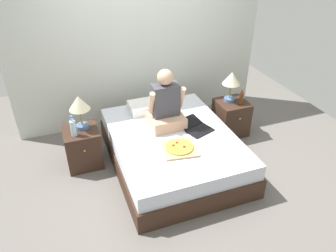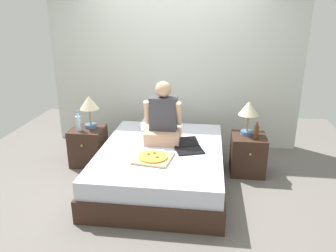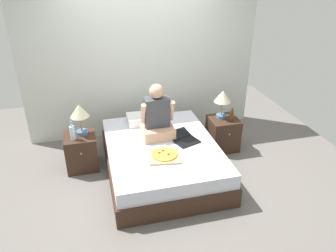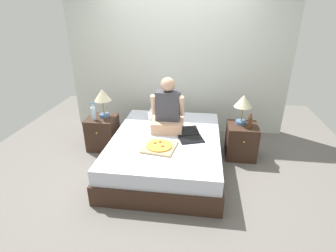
{
  "view_description": "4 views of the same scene",
  "coord_description": "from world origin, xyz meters",
  "px_view_note": "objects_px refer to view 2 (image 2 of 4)",
  "views": [
    {
      "loc": [
        -1.26,
        -3.22,
        2.75
      ],
      "look_at": [
        -0.08,
        -0.05,
        0.63
      ],
      "focal_mm": 35.0,
      "sensor_mm": 36.0,
      "label": 1
    },
    {
      "loc": [
        0.55,
        -3.65,
        2.05
      ],
      "look_at": [
        0.1,
        -0.15,
        0.81
      ],
      "focal_mm": 35.0,
      "sensor_mm": 36.0,
      "label": 2
    },
    {
      "loc": [
        -0.88,
        -3.8,
        2.75
      ],
      "look_at": [
        0.1,
        0.04,
        0.7
      ],
      "focal_mm": 35.0,
      "sensor_mm": 36.0,
      "label": 3
    },
    {
      "loc": [
        0.46,
        -3.24,
        2.11
      ],
      "look_at": [
        0.04,
        -0.08,
        0.66
      ],
      "focal_mm": 28.0,
      "sensor_mm": 36.0,
      "label": 4
    }
  ],
  "objects_px": {
    "person_seated": "(163,120)",
    "laptop": "(188,148)",
    "water_bottle": "(78,123)",
    "lamp_on_right_nightstand": "(249,111)",
    "pizza_box": "(153,158)",
    "beer_bottle": "(256,132)",
    "nightstand_right": "(248,154)",
    "nightstand_left": "(89,146)",
    "lamp_on_left_nightstand": "(89,105)",
    "bed": "(161,165)"
  },
  "relations": [
    {
      "from": "person_seated",
      "to": "pizza_box",
      "type": "height_order",
      "value": "person_seated"
    },
    {
      "from": "bed",
      "to": "nightstand_right",
      "type": "distance_m",
      "value": 1.17
    },
    {
      "from": "lamp_on_left_nightstand",
      "to": "beer_bottle",
      "type": "xyz_separation_m",
      "value": [
        2.22,
        -0.15,
        -0.23
      ]
    },
    {
      "from": "nightstand_right",
      "to": "beer_bottle",
      "type": "xyz_separation_m",
      "value": [
        0.07,
        -0.1,
        0.36
      ]
    },
    {
      "from": "nightstand_left",
      "to": "lamp_on_right_nightstand",
      "type": "relative_size",
      "value": 1.15
    },
    {
      "from": "laptop",
      "to": "pizza_box",
      "type": "xyz_separation_m",
      "value": [
        -0.37,
        -0.33,
        -0.0
      ]
    },
    {
      "from": "nightstand_left",
      "to": "laptop",
      "type": "distance_m",
      "value": 1.5
    },
    {
      "from": "bed",
      "to": "lamp_on_right_nightstand",
      "type": "xyz_separation_m",
      "value": [
        1.06,
        0.46,
        0.62
      ]
    },
    {
      "from": "lamp_on_left_nightstand",
      "to": "water_bottle",
      "type": "distance_m",
      "value": 0.28
    },
    {
      "from": "nightstand_right",
      "to": "bed",
      "type": "bearing_deg",
      "value": -159.68
    },
    {
      "from": "nightstand_left",
      "to": "lamp_on_left_nightstand",
      "type": "bearing_deg",
      "value": 51.38
    },
    {
      "from": "lamp_on_left_nightstand",
      "to": "pizza_box",
      "type": "xyz_separation_m",
      "value": [
        1.01,
        -0.78,
        -0.37
      ]
    },
    {
      "from": "laptop",
      "to": "nightstand_left",
      "type": "bearing_deg",
      "value": 164.32
    },
    {
      "from": "water_bottle",
      "to": "person_seated",
      "type": "bearing_deg",
      "value": -3.99
    },
    {
      "from": "lamp_on_left_nightstand",
      "to": "nightstand_right",
      "type": "distance_m",
      "value": 2.23
    },
    {
      "from": "nightstand_right",
      "to": "laptop",
      "type": "relative_size",
      "value": 1.05
    },
    {
      "from": "lamp_on_left_nightstand",
      "to": "person_seated",
      "type": "xyz_separation_m",
      "value": [
        1.05,
        -0.22,
        -0.1
      ]
    },
    {
      "from": "lamp_on_right_nightstand",
      "to": "pizza_box",
      "type": "xyz_separation_m",
      "value": [
        -1.11,
        -0.78,
        -0.37
      ]
    },
    {
      "from": "nightstand_right",
      "to": "pizza_box",
      "type": "distance_m",
      "value": 1.37
    },
    {
      "from": "nightstand_left",
      "to": "lamp_on_right_nightstand",
      "type": "xyz_separation_m",
      "value": [
        2.16,
        0.05,
        0.59
      ]
    },
    {
      "from": "lamp_on_left_nightstand",
      "to": "lamp_on_right_nightstand",
      "type": "relative_size",
      "value": 1.0
    },
    {
      "from": "nightstand_left",
      "to": "person_seated",
      "type": "height_order",
      "value": "person_seated"
    },
    {
      "from": "water_bottle",
      "to": "nightstand_right",
      "type": "height_order",
      "value": "water_bottle"
    },
    {
      "from": "beer_bottle",
      "to": "pizza_box",
      "type": "height_order",
      "value": "beer_bottle"
    },
    {
      "from": "pizza_box",
      "to": "nightstand_right",
      "type": "bearing_deg",
      "value": 32.88
    },
    {
      "from": "person_seated",
      "to": "lamp_on_right_nightstand",
      "type": "bearing_deg",
      "value": 11.67
    },
    {
      "from": "lamp_on_right_nightstand",
      "to": "person_seated",
      "type": "xyz_separation_m",
      "value": [
        -1.07,
        -0.22,
        -0.1
      ]
    },
    {
      "from": "nightstand_left",
      "to": "nightstand_right",
      "type": "bearing_deg",
      "value": 0.0
    },
    {
      "from": "nightstand_right",
      "to": "person_seated",
      "type": "distance_m",
      "value": 1.22
    },
    {
      "from": "lamp_on_left_nightstand",
      "to": "water_bottle",
      "type": "height_order",
      "value": "lamp_on_left_nightstand"
    },
    {
      "from": "person_seated",
      "to": "laptop",
      "type": "height_order",
      "value": "person_seated"
    },
    {
      "from": "beer_bottle",
      "to": "lamp_on_right_nightstand",
      "type": "bearing_deg",
      "value": 123.69
    },
    {
      "from": "bed",
      "to": "pizza_box",
      "type": "bearing_deg",
      "value": -97.29
    },
    {
      "from": "nightstand_right",
      "to": "person_seated",
      "type": "relative_size",
      "value": 0.67
    },
    {
      "from": "bed",
      "to": "lamp_on_left_nightstand",
      "type": "xyz_separation_m",
      "value": [
        -1.05,
        0.46,
        0.62
      ]
    },
    {
      "from": "laptop",
      "to": "lamp_on_left_nightstand",
      "type": "bearing_deg",
      "value": 162.0
    },
    {
      "from": "pizza_box",
      "to": "lamp_on_right_nightstand",
      "type": "bearing_deg",
      "value": 35.35
    },
    {
      "from": "lamp_on_left_nightstand",
      "to": "beer_bottle",
      "type": "height_order",
      "value": "lamp_on_left_nightstand"
    },
    {
      "from": "nightstand_right",
      "to": "person_seated",
      "type": "xyz_separation_m",
      "value": [
        -1.1,
        -0.17,
        0.49
      ]
    },
    {
      "from": "nightstand_left",
      "to": "laptop",
      "type": "bearing_deg",
      "value": -15.68
    },
    {
      "from": "lamp_on_right_nightstand",
      "to": "beer_bottle",
      "type": "xyz_separation_m",
      "value": [
        0.1,
        -0.15,
        -0.23
      ]
    },
    {
      "from": "beer_bottle",
      "to": "laptop",
      "type": "relative_size",
      "value": 0.46
    },
    {
      "from": "bed",
      "to": "water_bottle",
      "type": "bearing_deg",
      "value": 164.97
    },
    {
      "from": "bed",
      "to": "nightstand_right",
      "type": "height_order",
      "value": "nightstand_right"
    },
    {
      "from": "bed",
      "to": "nightstand_right",
      "type": "relative_size",
      "value": 3.82
    },
    {
      "from": "nightstand_left",
      "to": "nightstand_right",
      "type": "relative_size",
      "value": 1.0
    },
    {
      "from": "water_bottle",
      "to": "pizza_box",
      "type": "bearing_deg",
      "value": -29.66
    },
    {
      "from": "person_seated",
      "to": "laptop",
      "type": "xyz_separation_m",
      "value": [
        0.34,
        -0.23,
        -0.27
      ]
    },
    {
      "from": "nightstand_left",
      "to": "lamp_on_right_nightstand",
      "type": "distance_m",
      "value": 2.24
    },
    {
      "from": "bed",
      "to": "lamp_on_right_nightstand",
      "type": "height_order",
      "value": "lamp_on_right_nightstand"
    }
  ]
}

